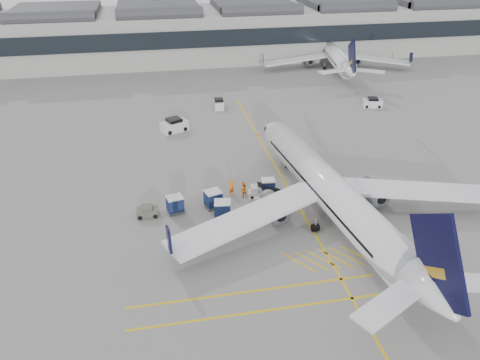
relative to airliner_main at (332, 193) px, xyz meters
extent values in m
plane|color=gray|center=(-12.54, 0.23, -3.15)|extent=(220.00, 220.00, 0.00)
cube|color=#9E9E99|center=(-12.54, 72.23, 2.35)|extent=(200.00, 20.00, 11.00)
cube|color=black|center=(-12.54, 62.03, 3.35)|extent=(200.00, 0.50, 3.60)
cube|color=#38383D|center=(-12.54, 72.23, 8.55)|extent=(200.00, 18.00, 1.40)
cube|color=gold|center=(-2.54, 10.23, -3.14)|extent=(0.25, 60.00, 0.01)
cylinder|color=silver|center=(-0.07, 0.69, 0.05)|extent=(6.88, 30.71, 3.82)
cone|color=silver|center=(-1.81, 17.87, 0.05)|extent=(4.21, 4.43, 3.82)
cone|color=silver|center=(1.71, -16.90, 0.46)|extent=(4.29, 5.24, 3.82)
cube|color=silver|center=(-9.52, -1.80, -0.86)|extent=(17.28, 10.31, 0.36)
cube|color=silver|center=(9.69, 0.15, -0.86)|extent=(17.66, 7.23, 0.36)
cylinder|color=slate|center=(-5.98, 0.60, -1.57)|extent=(2.49, 3.85, 2.13)
cylinder|color=slate|center=(5.74, 1.79, -1.57)|extent=(2.49, 3.85, 2.13)
cube|color=black|center=(1.65, -16.29, 3.31)|extent=(1.08, 7.72, 8.51)
cylinder|color=black|center=(-1.25, 12.31, -2.82)|extent=(0.35, 0.68, 0.65)
cylinder|color=black|center=(-2.34, -2.10, -2.74)|extent=(0.79, 0.88, 0.81)
cylinder|color=black|center=(2.71, -1.58, -2.74)|extent=(0.79, 0.88, 0.81)
cylinder|color=silver|center=(22.74, 58.28, -0.28)|extent=(7.75, 27.46, 3.42)
cone|color=silver|center=(25.22, 73.53, -0.28)|extent=(3.96, 4.14, 3.42)
cone|color=silver|center=(20.20, 42.67, 0.08)|extent=(4.07, 4.85, 3.42)
cube|color=silver|center=(14.00, 58.32, -1.10)|extent=(15.77, 5.59, 0.32)
cube|color=silver|center=(31.04, 55.54, -1.10)|extent=(15.23, 9.98, 0.32)
cylinder|color=slate|center=(17.61, 59.57, -1.74)|extent=(2.41, 3.54, 1.91)
cylinder|color=slate|center=(28.01, 57.88, -1.74)|extent=(2.41, 3.54, 1.91)
cube|color=black|center=(20.29, 43.20, 2.63)|extent=(1.38, 6.87, 7.61)
cylinder|color=black|center=(24.42, 68.59, -2.85)|extent=(0.34, 0.61, 0.58)
cylinder|color=black|center=(20.13, 56.40, -2.78)|extent=(0.74, 0.82, 0.73)
cylinder|color=black|center=(24.62, 55.67, -2.78)|extent=(0.74, 0.82, 0.73)
cube|color=silver|center=(-6.05, 5.91, -2.83)|extent=(3.56, 1.87, 0.62)
cube|color=black|center=(-5.17, 5.77, -2.12)|extent=(3.14, 1.46, 1.32)
cube|color=silver|center=(-7.02, 6.07, -2.21)|extent=(0.98, 1.27, 0.80)
cylinder|color=black|center=(-7.38, 5.50, -2.95)|extent=(0.41, 0.22, 0.39)
cylinder|color=black|center=(-7.18, 6.73, -2.95)|extent=(0.41, 0.22, 0.39)
cylinder|color=black|center=(-4.92, 5.09, -2.95)|extent=(0.41, 0.22, 0.39)
cylinder|color=black|center=(-4.72, 6.33, -2.95)|extent=(0.41, 0.22, 0.39)
cube|color=gray|center=(-5.27, 6.47, -2.96)|extent=(1.87, 1.61, 0.12)
cube|color=#14234F|center=(-5.27, 6.47, -2.16)|extent=(1.71, 1.54, 1.46)
cube|color=silver|center=(-5.27, 6.47, -1.39)|extent=(1.77, 1.60, 0.10)
cylinder|color=black|center=(-6.04, 6.00, -3.04)|extent=(0.23, 0.13, 0.22)
cylinder|color=black|center=(-5.91, 7.10, -3.04)|extent=(0.23, 0.13, 0.22)
cylinder|color=black|center=(-4.64, 5.83, -3.04)|extent=(0.23, 0.13, 0.22)
cylinder|color=black|center=(-4.51, 6.93, -3.04)|extent=(0.23, 0.13, 0.22)
cube|color=gray|center=(-11.38, 2.34, -2.95)|extent=(2.09, 1.82, 0.13)
cube|color=#14234F|center=(-11.38, 2.34, -2.07)|extent=(1.92, 1.74, 1.59)
cube|color=silver|center=(-11.38, 2.34, -1.24)|extent=(1.98, 1.80, 0.11)
cylinder|color=black|center=(-12.23, 1.88, -3.03)|extent=(0.26, 0.15, 0.24)
cylinder|color=black|center=(-12.03, 3.06, -3.03)|extent=(0.26, 0.15, 0.24)
cylinder|color=black|center=(-10.72, 1.62, -3.03)|extent=(0.26, 0.15, 0.24)
cylinder|color=black|center=(-10.52, 2.81, -3.03)|extent=(0.26, 0.15, 0.24)
cube|color=gray|center=(-12.06, 4.71, -2.95)|extent=(2.27, 2.05, 0.13)
cube|color=#14234F|center=(-12.06, 4.71, -2.06)|extent=(2.09, 1.94, 1.61)
cube|color=silver|center=(-12.06, 4.71, -1.21)|extent=(2.16, 2.01, 0.11)
cylinder|color=black|center=(-12.62, 3.90, -3.02)|extent=(0.27, 0.18, 0.24)
cylinder|color=black|center=(-12.98, 5.06, -3.02)|extent=(0.27, 0.18, 0.24)
cylinder|color=black|center=(-11.14, 4.36, -3.02)|extent=(0.27, 0.18, 0.24)
cylinder|color=black|center=(-11.50, 5.53, -3.02)|extent=(0.27, 0.18, 0.24)
cube|color=gray|center=(-16.34, 4.37, -2.95)|extent=(2.13, 1.89, 0.13)
cube|color=#14234F|center=(-16.34, 4.37, -2.09)|extent=(1.96, 1.80, 1.57)
cube|color=silver|center=(-16.34, 4.37, -1.27)|extent=(2.03, 1.86, 0.11)
cylinder|color=black|center=(-16.95, 3.62, -3.03)|extent=(0.26, 0.16, 0.24)
cylinder|color=black|center=(-17.22, 4.78, -3.03)|extent=(0.26, 0.16, 0.24)
cylinder|color=black|center=(-15.47, 3.97, -3.03)|extent=(0.26, 0.16, 0.24)
cylinder|color=black|center=(-15.74, 5.12, -3.03)|extent=(0.26, 0.16, 0.24)
imported|color=orange|center=(-9.55, 6.79, -2.14)|extent=(0.88, 0.80, 2.01)
imported|color=orange|center=(-8.31, 6.24, -2.17)|extent=(1.16, 1.05, 1.96)
cube|color=#4E5245|center=(-19.38, 4.15, -2.64)|extent=(2.31, 1.40, 0.91)
cube|color=#4E5245|center=(-19.38, 4.15, -2.09)|extent=(1.11, 1.11, 0.46)
cylinder|color=black|center=(-20.22, 3.57, -2.89)|extent=(0.52, 0.24, 0.51)
cylinder|color=black|center=(-20.20, 4.76, -2.89)|extent=(0.52, 0.24, 0.51)
cylinder|color=black|center=(-18.57, 3.54, -2.89)|extent=(0.52, 0.24, 0.51)
cylinder|color=black|center=(-18.55, 4.73, -2.89)|extent=(0.52, 0.24, 0.51)
cone|color=#F24C0A|center=(-2.56, 23.39, -2.92)|extent=(0.32, 0.32, 0.44)
cone|color=#F24C0A|center=(0.61, 4.18, -2.86)|extent=(0.41, 0.41, 0.57)
cube|color=silver|center=(-14.75, 27.74, -2.36)|extent=(4.51, 3.51, 1.57)
cube|color=black|center=(-14.75, 27.74, -1.41)|extent=(2.62, 2.57, 0.67)
cylinder|color=black|center=(-15.61, 26.36, -2.81)|extent=(0.71, 0.50, 0.67)
cylinder|color=black|center=(-16.35, 28.00, -2.81)|extent=(0.71, 0.50, 0.67)
cylinder|color=black|center=(-13.16, 27.48, -2.81)|extent=(0.71, 0.50, 0.67)
cylinder|color=black|center=(-13.90, 29.11, -2.81)|extent=(0.71, 0.50, 0.67)
cube|color=silver|center=(-6.45, 36.74, -2.52)|extent=(1.84, 3.31, 1.24)
cube|color=black|center=(-6.45, 36.74, -1.77)|extent=(1.63, 1.71, 0.53)
cylinder|color=black|center=(-5.82, 35.63, -2.88)|extent=(0.24, 0.55, 0.53)
cylinder|color=black|center=(-7.24, 35.73, -2.88)|extent=(0.24, 0.55, 0.53)
cylinder|color=black|center=(-5.66, 37.75, -2.88)|extent=(0.24, 0.55, 0.53)
cylinder|color=black|center=(-7.07, 37.86, -2.88)|extent=(0.24, 0.55, 0.53)
cube|color=silver|center=(19.98, 32.06, -2.51)|extent=(3.53, 2.33, 1.26)
cube|color=black|center=(19.98, 32.06, -1.75)|extent=(1.93, 1.86, 0.54)
cylinder|color=black|center=(18.77, 31.60, -2.88)|extent=(0.57, 0.32, 0.54)
cylinder|color=black|center=(19.10, 33.01, -2.88)|extent=(0.57, 0.32, 0.54)
cylinder|color=black|center=(20.87, 31.11, -2.88)|extent=(0.57, 0.32, 0.54)
cylinder|color=black|center=(21.20, 32.51, -2.88)|extent=(0.57, 0.32, 0.54)
camera|label=1|loc=(-17.76, -40.03, 24.89)|focal=35.00mm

